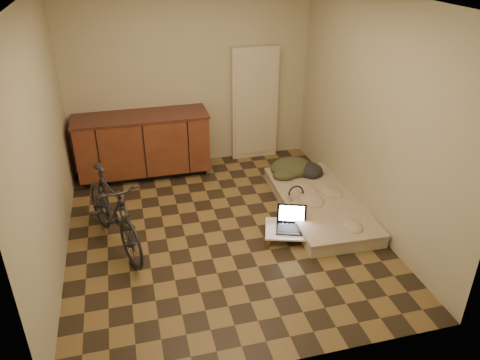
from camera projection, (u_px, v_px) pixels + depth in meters
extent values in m
cube|color=brown|center=(222.00, 231.00, 5.52)|extent=(3.50, 4.00, 0.00)
cube|color=#B5AE8B|center=(190.00, 78.00, 6.63)|extent=(3.50, 0.00, 2.60)
cube|color=#B5AE8B|center=(282.00, 232.00, 3.21)|extent=(3.50, 0.00, 2.60)
cube|color=#B5AE8B|center=(43.00, 145.00, 4.53)|extent=(0.00, 4.00, 2.60)
cube|color=#B5AE8B|center=(370.00, 114.00, 5.30)|extent=(0.00, 4.00, 2.60)
cube|color=black|center=(146.00, 170.00, 6.82)|extent=(1.70, 0.48, 0.10)
cube|color=#542617|center=(143.00, 144.00, 6.58)|extent=(1.80, 0.60, 0.78)
cube|color=#452019|center=(140.00, 116.00, 6.39)|extent=(1.84, 0.62, 0.03)
cube|color=beige|center=(255.00, 104.00, 7.00)|extent=(0.70, 0.10, 1.70)
imported|color=black|center=(112.00, 207.00, 5.04)|extent=(0.95, 1.60, 1.00)
cube|color=#BBAF96|center=(319.00, 205.00, 5.93)|extent=(0.98, 1.95, 0.12)
cube|color=#C4B196|center=(319.00, 199.00, 5.89)|extent=(1.00, 1.97, 0.05)
cube|color=brown|center=(268.00, 243.00, 5.23)|extent=(0.05, 0.05, 0.10)
cube|color=brown|center=(268.00, 223.00, 5.58)|extent=(0.05, 0.05, 0.10)
cube|color=brown|center=(326.00, 245.00, 5.19)|extent=(0.05, 0.05, 0.10)
cube|color=brown|center=(323.00, 225.00, 5.54)|extent=(0.05, 0.05, 0.10)
cube|color=white|center=(296.00, 229.00, 5.36)|extent=(0.81, 0.65, 0.02)
cube|color=black|center=(291.00, 229.00, 5.33)|extent=(0.40, 0.34, 0.02)
cube|color=black|center=(292.00, 213.00, 5.41)|extent=(0.34, 0.18, 0.22)
cube|color=white|center=(292.00, 213.00, 5.41)|extent=(0.29, 0.14, 0.18)
ellipsoid|color=white|center=(321.00, 232.00, 5.26)|extent=(0.11, 0.13, 0.04)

